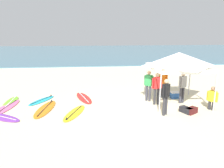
% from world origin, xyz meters
% --- Properties ---
extents(ground_plane, '(80.00, 80.00, 0.00)m').
position_xyz_m(ground_plane, '(0.00, 0.00, 0.00)').
color(ground_plane, beige).
extents(sea, '(80.00, 36.00, 0.10)m').
position_xyz_m(sea, '(0.00, 31.03, 0.05)').
color(sea, teal).
rests_on(sea, ground).
extents(canopy_tent, '(2.83, 2.83, 2.75)m').
position_xyz_m(canopy_tent, '(2.86, 0.36, 2.39)').
color(canopy_tent, '#B7B7BC').
rests_on(canopy_tent, ground).
extents(surfboard_yellow, '(1.26, 2.26, 0.19)m').
position_xyz_m(surfboard_yellow, '(-2.51, -0.66, 0.04)').
color(surfboard_yellow, yellow).
rests_on(surfboard_yellow, ground).
extents(surfboard_red, '(1.29, 2.44, 0.19)m').
position_xyz_m(surfboard_red, '(-2.13, 1.69, 0.04)').
color(surfboard_red, red).
rests_on(surfboard_red, ground).
extents(surfboard_cyan, '(1.41, 1.93, 0.19)m').
position_xyz_m(surfboard_cyan, '(-4.46, 1.44, 0.04)').
color(surfboard_cyan, '#23B2CC').
rests_on(surfboard_cyan, ground).
extents(surfboard_purple, '(2.21, 1.68, 0.19)m').
position_xyz_m(surfboard_purple, '(-5.76, -0.83, 0.04)').
color(surfboard_purple, purple).
rests_on(surfboard_purple, ground).
extents(surfboard_lime, '(0.69, 2.15, 0.19)m').
position_xyz_m(surfboard_lime, '(-6.09, 1.33, 0.04)').
color(surfboard_lime, '#7AD12D').
rests_on(surfboard_lime, ground).
extents(surfboard_orange, '(1.02, 2.60, 0.19)m').
position_xyz_m(surfboard_orange, '(-3.99, 0.06, 0.04)').
color(surfboard_orange, orange).
rests_on(surfboard_orange, ground).
extents(surfboard_pink, '(0.89, 2.35, 0.19)m').
position_xyz_m(surfboard_pink, '(-5.99, 0.57, 0.04)').
color(surfboard_pink, pink).
rests_on(surfboard_pink, ground).
extents(person_red, '(0.55, 0.22, 1.71)m').
position_xyz_m(person_red, '(1.74, 0.25, 0.99)').
color(person_red, '#2D2D33').
rests_on(person_red, ground).
extents(person_orange, '(0.43, 0.40, 1.71)m').
position_xyz_m(person_orange, '(2.40, 1.26, 0.99)').
color(person_orange, '#2D2D33').
rests_on(person_orange, ground).
extents(person_black, '(0.44, 0.40, 1.71)m').
position_xyz_m(person_black, '(1.69, -1.23, 0.99)').
color(person_black, '#2D2D33').
rests_on(person_black, ground).
extents(person_grey, '(0.51, 0.34, 1.71)m').
position_xyz_m(person_grey, '(3.18, 0.35, 0.99)').
color(person_grey, '#383842').
rests_on(person_grey, ground).
extents(person_green, '(0.45, 0.40, 1.71)m').
position_xyz_m(person_green, '(1.47, 0.89, 0.99)').
color(person_green, '#383842').
rests_on(person_green, ground).
extents(person_yellow, '(0.39, 0.47, 1.20)m').
position_xyz_m(person_yellow, '(4.21, -0.82, 0.66)').
color(person_yellow, '#2D2D33').
rests_on(person_yellow, ground).
extents(gear_bag_near_tent, '(0.68, 0.59, 0.28)m').
position_xyz_m(gear_bag_near_tent, '(3.02, -1.18, 0.14)').
color(gear_bag_near_tent, '#4C1919').
rests_on(gear_bag_near_tent, ground).
extents(gear_bag_by_pole, '(0.53, 0.68, 0.28)m').
position_xyz_m(gear_bag_by_pole, '(2.79, -1.08, 0.14)').
color(gear_bag_by_pole, '#232328').
rests_on(gear_bag_by_pole, ground).
extents(cooler_box, '(0.50, 0.36, 0.39)m').
position_xyz_m(cooler_box, '(3.14, 1.19, 0.20)').
color(cooler_box, '#2D60B7').
rests_on(cooler_box, ground).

